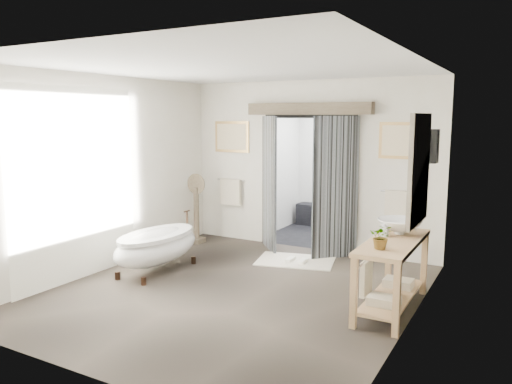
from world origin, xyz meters
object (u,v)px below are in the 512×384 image
clawfoot_tub (157,246)px  basin (400,227)px  vanity (390,269)px  rug (296,261)px

clawfoot_tub → basin: basin is taller
vanity → basin: bearing=89.4°
clawfoot_tub → rug: bearing=42.8°
clawfoot_tub → vanity: size_ratio=1.02×
clawfoot_tub → vanity: (3.40, 0.18, 0.11)m
vanity → basin: basin is taller
clawfoot_tub → vanity: bearing=3.1°
basin → rug: bearing=135.0°
clawfoot_tub → vanity: 3.41m
rug → vanity: bearing=-35.5°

